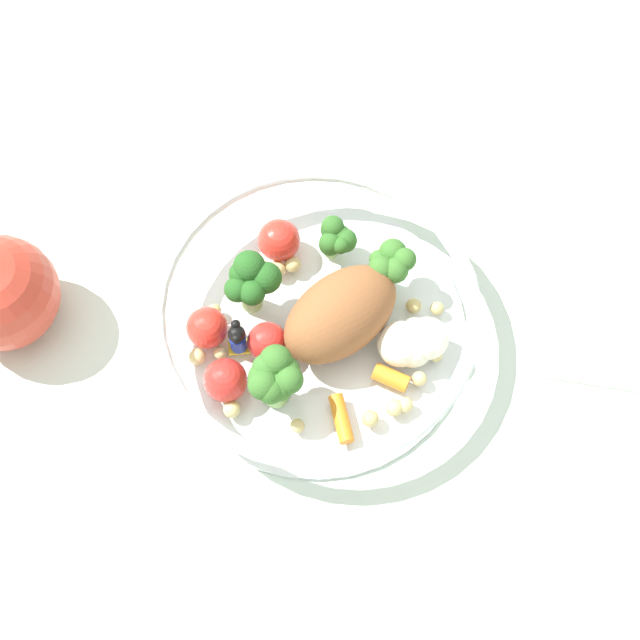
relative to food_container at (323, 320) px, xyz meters
name	(u,v)px	position (x,y,z in m)	size (l,w,h in m)	color
ground_plane	(315,343)	(-0.01, 0.00, -0.03)	(2.40, 2.40, 0.00)	silver
food_container	(323,320)	(0.00, 0.00, 0.00)	(0.22, 0.22, 0.06)	white
loose_apple	(0,293)	(-0.02, 0.22, 0.01)	(0.08, 0.08, 0.09)	#BC3828
folded_napkin	(625,314)	(0.05, -0.21, -0.03)	(0.12, 0.12, 0.01)	white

